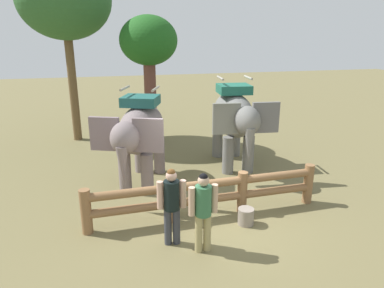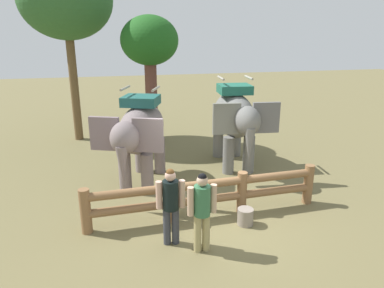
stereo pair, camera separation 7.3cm
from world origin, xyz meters
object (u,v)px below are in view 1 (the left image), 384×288
object	(u,v)px
log_fence	(206,193)
tree_back_center	(149,45)
feed_bucket	(246,216)
tourist_man_in_blue	(172,201)
elephant_center	(235,118)
tree_far_left	(64,1)
elephant_near_left	(140,132)
tourist_woman_in_black	(203,207)

from	to	relation	value
log_fence	tree_back_center	size ratio (longest dim) A/B	1.18
feed_bucket	tourist_man_in_blue	bearing A→B (deg)	-168.23
elephant_center	tree_back_center	xyz separation A→B (m)	(-2.31, 3.05, 2.16)
elephant_center	tourist_man_in_blue	bearing A→B (deg)	-125.11
tree_far_left	feed_bucket	distance (m)	10.51
log_fence	tree_back_center	world-z (taller)	tree_back_center
tree_far_left	tree_back_center	bearing A→B (deg)	-25.85
elephant_near_left	elephant_center	bearing A→B (deg)	13.95
tree_back_center	feed_bucket	xyz separation A→B (m)	(1.29, -6.69, -3.61)
log_fence	feed_bucket	bearing A→B (deg)	-35.81
log_fence	tourist_man_in_blue	size ratio (longest dim) A/B	3.41
tree_far_left	tree_back_center	xyz separation A→B (m)	(2.91, -1.41, -1.59)
tree_back_center	tourist_woman_in_black	bearing A→B (deg)	-89.72
tourist_man_in_blue	tree_far_left	distance (m)	9.86
elephant_center	feed_bucket	world-z (taller)	elephant_center
log_fence	tree_far_left	world-z (taller)	tree_far_left
elephant_center	tree_far_left	world-z (taller)	tree_far_left
elephant_near_left	tree_back_center	xyz separation A→B (m)	(0.81, 3.82, 2.23)
tourist_woman_in_black	tree_back_center	world-z (taller)	tree_back_center
elephant_near_left	tree_back_center	bearing A→B (deg)	78.01
log_fence	elephant_center	size ratio (longest dim) A/B	1.68
log_fence	elephant_center	bearing A→B (deg)	59.48
tourist_man_in_blue	tourist_woman_in_black	bearing A→B (deg)	-35.42
tree_far_left	tree_back_center	size ratio (longest dim) A/B	1.41
elephant_near_left	tree_far_left	xyz separation A→B (m)	(-2.10, 5.23, 3.81)
log_fence	elephant_near_left	distance (m)	2.82
elephant_center	tree_far_left	distance (m)	7.82
elephant_near_left	elephant_center	xyz separation A→B (m)	(3.12, 0.77, 0.06)
elephant_center	tourist_woman_in_black	size ratio (longest dim) A/B	2.03
elephant_center	tourist_woman_in_black	bearing A→B (deg)	-117.20
log_fence	tourist_woman_in_black	world-z (taller)	tourist_woman_in_black
elephant_center	feed_bucket	xyz separation A→B (m)	(-1.02, -3.65, -1.45)
tourist_man_in_blue	elephant_near_left	bearing A→B (deg)	95.10
elephant_near_left	tourist_man_in_blue	world-z (taller)	elephant_near_left
tourist_man_in_blue	tree_back_center	world-z (taller)	tree_back_center
tourist_man_in_blue	elephant_center	bearing A→B (deg)	54.89
tourist_woman_in_black	tree_far_left	world-z (taller)	tree_far_left
elephant_near_left	tourist_man_in_blue	distance (m)	3.32
tourist_man_in_blue	tree_far_left	bearing A→B (deg)	105.74
log_fence	tree_back_center	distance (m)	6.93
tourist_man_in_blue	tree_back_center	bearing A→B (deg)	85.79
log_fence	elephant_center	distance (m)	3.72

